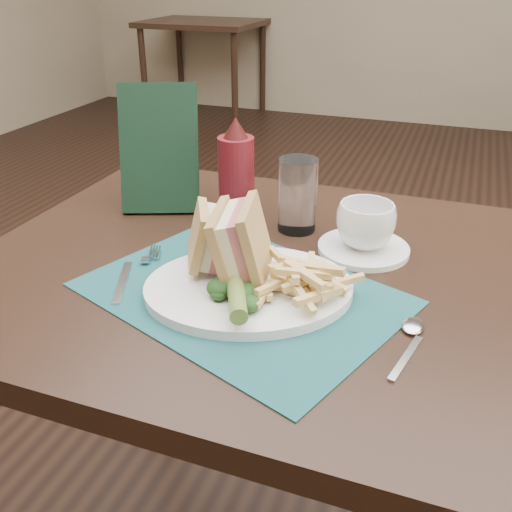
{
  "coord_description": "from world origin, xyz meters",
  "views": [
    {
      "loc": [
        0.28,
        -1.25,
        1.18
      ],
      "look_at": [
        0.03,
        -0.57,
        0.8
      ],
      "focal_mm": 40.0,
      "sensor_mm": 36.0,
      "label": 1
    }
  ],
  "objects_px": {
    "plate": "(249,288)",
    "check_presenter": "(159,149)",
    "ketchup_bottle": "(236,168)",
    "saucer": "(363,249)",
    "placemat": "(241,293)",
    "coffee_cup": "(366,225)",
    "drinking_glass": "(298,195)",
    "table_main": "(256,435)",
    "sandwich_half_b": "(227,241)",
    "sandwich_half_a": "(198,238)",
    "table_bg_left": "(205,69)"
  },
  "relations": [
    {
      "from": "drinking_glass",
      "to": "plate",
      "type": "bearing_deg",
      "value": -90.2
    },
    {
      "from": "saucer",
      "to": "check_presenter",
      "type": "relative_size",
      "value": 0.63
    },
    {
      "from": "sandwich_half_a",
      "to": "ketchup_bottle",
      "type": "bearing_deg",
      "value": 70.64
    },
    {
      "from": "sandwich_half_b",
      "to": "drinking_glass",
      "type": "distance_m",
      "value": 0.23
    },
    {
      "from": "sandwich_half_a",
      "to": "saucer",
      "type": "xyz_separation_m",
      "value": [
        0.22,
        0.17,
        -0.06
      ]
    },
    {
      "from": "table_main",
      "to": "drinking_glass",
      "type": "relative_size",
      "value": 6.92
    },
    {
      "from": "saucer",
      "to": "placemat",
      "type": "bearing_deg",
      "value": -125.56
    },
    {
      "from": "coffee_cup",
      "to": "drinking_glass",
      "type": "xyz_separation_m",
      "value": [
        -0.13,
        0.05,
        0.02
      ]
    },
    {
      "from": "table_main",
      "to": "coffee_cup",
      "type": "height_order",
      "value": "coffee_cup"
    },
    {
      "from": "plate",
      "to": "coffee_cup",
      "type": "height_order",
      "value": "coffee_cup"
    },
    {
      "from": "plate",
      "to": "sandwich_half_b",
      "type": "bearing_deg",
      "value": 142.98
    },
    {
      "from": "plate",
      "to": "saucer",
      "type": "height_order",
      "value": "plate"
    },
    {
      "from": "table_main",
      "to": "plate",
      "type": "bearing_deg",
      "value": -75.41
    },
    {
      "from": "sandwich_half_b",
      "to": "saucer",
      "type": "height_order",
      "value": "sandwich_half_b"
    },
    {
      "from": "ketchup_bottle",
      "to": "plate",
      "type": "bearing_deg",
      "value": -64.59
    },
    {
      "from": "table_bg_left",
      "to": "drinking_glass",
      "type": "distance_m",
      "value": 3.98
    },
    {
      "from": "drinking_glass",
      "to": "check_presenter",
      "type": "relative_size",
      "value": 0.55
    },
    {
      "from": "table_bg_left",
      "to": "plate",
      "type": "bearing_deg",
      "value": -64.11
    },
    {
      "from": "placemat",
      "to": "table_bg_left",
      "type": "bearing_deg",
      "value": 115.74
    },
    {
      "from": "table_bg_left",
      "to": "drinking_glass",
      "type": "relative_size",
      "value": 6.92
    },
    {
      "from": "coffee_cup",
      "to": "drinking_glass",
      "type": "bearing_deg",
      "value": 160.5
    },
    {
      "from": "saucer",
      "to": "coffee_cup",
      "type": "bearing_deg",
      "value": 0.0
    },
    {
      "from": "drinking_glass",
      "to": "ketchup_bottle",
      "type": "distance_m",
      "value": 0.13
    },
    {
      "from": "plate",
      "to": "saucer",
      "type": "xyz_separation_m",
      "value": [
        0.13,
        0.19,
        -0.0
      ]
    },
    {
      "from": "check_presenter",
      "to": "plate",
      "type": "bearing_deg",
      "value": -63.78
    },
    {
      "from": "placemat",
      "to": "drinking_glass",
      "type": "distance_m",
      "value": 0.25
    },
    {
      "from": "table_bg_left",
      "to": "sandwich_half_b",
      "type": "bearing_deg",
      "value": -64.51
    },
    {
      "from": "plate",
      "to": "check_presenter",
      "type": "distance_m",
      "value": 0.38
    },
    {
      "from": "table_main",
      "to": "sandwich_half_b",
      "type": "height_order",
      "value": "sandwich_half_b"
    },
    {
      "from": "coffee_cup",
      "to": "saucer",
      "type": "bearing_deg",
      "value": 0.0
    },
    {
      "from": "table_main",
      "to": "plate",
      "type": "distance_m",
      "value": 0.4
    },
    {
      "from": "drinking_glass",
      "to": "table_main",
      "type": "bearing_deg",
      "value": -100.45
    },
    {
      "from": "saucer",
      "to": "sandwich_half_b",
      "type": "bearing_deg",
      "value": -132.19
    },
    {
      "from": "plate",
      "to": "sandwich_half_a",
      "type": "distance_m",
      "value": 0.11
    },
    {
      "from": "table_bg_left",
      "to": "saucer",
      "type": "xyz_separation_m",
      "value": [
        1.95,
        -3.56,
        0.38
      ]
    },
    {
      "from": "plate",
      "to": "placemat",
      "type": "bearing_deg",
      "value": 176.46
    },
    {
      "from": "placemat",
      "to": "drinking_glass",
      "type": "bearing_deg",
      "value": 87.39
    },
    {
      "from": "coffee_cup",
      "to": "check_presenter",
      "type": "bearing_deg",
      "value": 171.91
    },
    {
      "from": "sandwich_half_a",
      "to": "check_presenter",
      "type": "relative_size",
      "value": 0.39
    },
    {
      "from": "sandwich_half_b",
      "to": "check_presenter",
      "type": "height_order",
      "value": "check_presenter"
    },
    {
      "from": "saucer",
      "to": "coffee_cup",
      "type": "distance_m",
      "value": 0.04
    },
    {
      "from": "table_bg_left",
      "to": "sandwich_half_b",
      "type": "distance_m",
      "value": 4.17
    },
    {
      "from": "ketchup_bottle",
      "to": "table_main",
      "type": "bearing_deg",
      "value": -58.87
    },
    {
      "from": "plate",
      "to": "sandwich_half_a",
      "type": "relative_size",
      "value": 3.21
    },
    {
      "from": "plate",
      "to": "saucer",
      "type": "bearing_deg",
      "value": 32.08
    },
    {
      "from": "sandwich_half_a",
      "to": "drinking_glass",
      "type": "bearing_deg",
      "value": 40.0
    },
    {
      "from": "table_bg_left",
      "to": "table_main",
      "type": "bearing_deg",
      "value": -63.83
    },
    {
      "from": "saucer",
      "to": "drinking_glass",
      "type": "relative_size",
      "value": 1.15
    },
    {
      "from": "sandwich_half_a",
      "to": "drinking_glass",
      "type": "relative_size",
      "value": 0.72
    },
    {
      "from": "ketchup_bottle",
      "to": "sandwich_half_a",
      "type": "bearing_deg",
      "value": -81.7
    }
  ]
}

